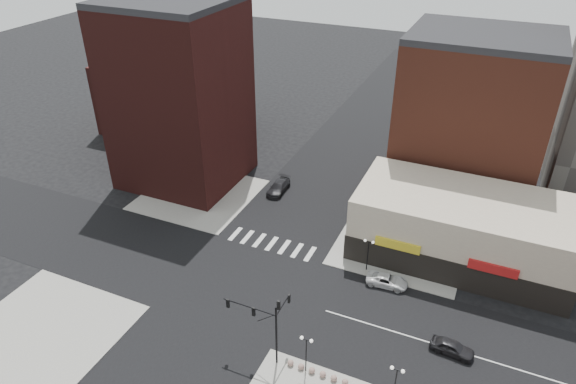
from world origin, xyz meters
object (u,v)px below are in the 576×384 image
at_px(street_lamp_ne, 368,247).
at_px(dark_sedan_north, 279,187).
at_px(dark_sedan_east, 452,347).
at_px(traffic_signal, 268,318).
at_px(street_lamp_se_b, 396,376).
at_px(street_lamp_se_a, 306,346).
at_px(white_suv, 387,280).

height_order(street_lamp_ne, dark_sedan_north, street_lamp_ne).
xyz_separation_m(street_lamp_ne, dark_sedan_east, (10.78, -8.43, -2.59)).
height_order(dark_sedan_east, dark_sedan_north, dark_sedan_north).
relative_size(traffic_signal, street_lamp_se_b, 1.87).
distance_m(dark_sedan_east, dark_sedan_north, 34.07).
height_order(street_lamp_se_b, dark_sedan_east, street_lamp_se_b).
bearing_deg(street_lamp_se_a, street_lamp_ne, 86.42).
xyz_separation_m(street_lamp_ne, white_suv, (2.77, -1.50, -2.66)).
distance_m(white_suv, dark_sedan_east, 10.59).
relative_size(traffic_signal, white_suv, 1.71).
bearing_deg(dark_sedan_north, white_suv, -36.63).
bearing_deg(white_suv, street_lamp_ne, 57.21).
bearing_deg(white_suv, dark_sedan_east, -135.18).
distance_m(traffic_signal, street_lamp_se_b, 11.88).
height_order(street_lamp_ne, dark_sedan_east, street_lamp_ne).
bearing_deg(street_lamp_ne, traffic_signal, -106.75).
relative_size(white_suv, dark_sedan_east, 1.11).
bearing_deg(dark_sedan_north, street_lamp_se_a, -62.74).
bearing_deg(street_lamp_se_a, dark_sedan_north, 119.14).
distance_m(street_lamp_se_a, dark_sedan_north, 32.05).
xyz_separation_m(street_lamp_se_b, dark_sedan_east, (3.78, 7.57, -2.59)).
relative_size(traffic_signal, dark_sedan_north, 1.50).
distance_m(street_lamp_ne, dark_sedan_east, 13.92).
bearing_deg(white_suv, street_lamp_se_b, -168.06).
bearing_deg(white_suv, street_lamp_se_a, 161.10).
relative_size(street_lamp_se_b, white_suv, 0.92).
distance_m(street_lamp_se_a, dark_sedan_east, 14.24).
relative_size(street_lamp_se_a, dark_sedan_east, 1.02).
bearing_deg(dark_sedan_north, street_lamp_ne, -37.59).
bearing_deg(traffic_signal, white_suv, 62.28).
bearing_deg(street_lamp_se_b, street_lamp_ne, 113.63).
relative_size(street_lamp_ne, white_suv, 0.92).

